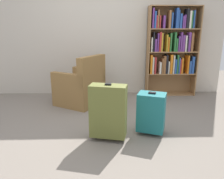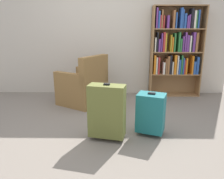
{
  "view_description": "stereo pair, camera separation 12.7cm",
  "coord_description": "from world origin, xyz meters",
  "px_view_note": "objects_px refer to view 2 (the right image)",
  "views": [
    {
      "loc": [
        0.03,
        -2.76,
        1.36
      ],
      "look_at": [
        0.12,
        0.14,
        0.55
      ],
      "focal_mm": 35.4,
      "sensor_mm": 36.0,
      "label": 1
    },
    {
      "loc": [
        0.16,
        -2.76,
        1.36
      ],
      "look_at": [
        0.12,
        0.14,
        0.55
      ],
      "focal_mm": 35.4,
      "sensor_mm": 36.0,
      "label": 2
    }
  ],
  "objects_px": {
    "mug": "(112,100)",
    "suitcase_teal": "(151,113)",
    "bookshelf": "(176,48)",
    "armchair": "(84,87)",
    "suitcase_olive": "(107,111)"
  },
  "relations": [
    {
      "from": "armchair",
      "to": "suitcase_teal",
      "type": "bearing_deg",
      "value": -49.73
    },
    {
      "from": "suitcase_teal",
      "to": "bookshelf",
      "type": "bearing_deg",
      "value": 67.28
    },
    {
      "from": "bookshelf",
      "to": "suitcase_teal",
      "type": "bearing_deg",
      "value": -112.72
    },
    {
      "from": "bookshelf",
      "to": "suitcase_olive",
      "type": "height_order",
      "value": "bookshelf"
    },
    {
      "from": "suitcase_olive",
      "to": "bookshelf",
      "type": "bearing_deg",
      "value": 55.9
    },
    {
      "from": "bookshelf",
      "to": "suitcase_teal",
      "type": "xyz_separation_m",
      "value": [
        -0.75,
        -1.79,
        -0.67
      ]
    },
    {
      "from": "bookshelf",
      "to": "armchair",
      "type": "xyz_separation_m",
      "value": [
        -1.79,
        -0.57,
        -0.65
      ]
    },
    {
      "from": "armchair",
      "to": "mug",
      "type": "relative_size",
      "value": 8.01
    },
    {
      "from": "bookshelf",
      "to": "armchair",
      "type": "distance_m",
      "value": 1.99
    },
    {
      "from": "bookshelf",
      "to": "suitcase_olive",
      "type": "bearing_deg",
      "value": -124.1
    },
    {
      "from": "suitcase_olive",
      "to": "suitcase_teal",
      "type": "distance_m",
      "value": 0.59
    },
    {
      "from": "mug",
      "to": "suitcase_olive",
      "type": "distance_m",
      "value": 1.45
    },
    {
      "from": "armchair",
      "to": "suitcase_olive",
      "type": "bearing_deg",
      "value": -70.93
    },
    {
      "from": "mug",
      "to": "suitcase_teal",
      "type": "height_order",
      "value": "suitcase_teal"
    },
    {
      "from": "mug",
      "to": "suitcase_olive",
      "type": "xyz_separation_m",
      "value": [
        -0.04,
        -1.41,
        0.33
      ]
    }
  ]
}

